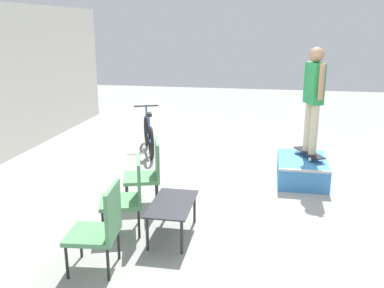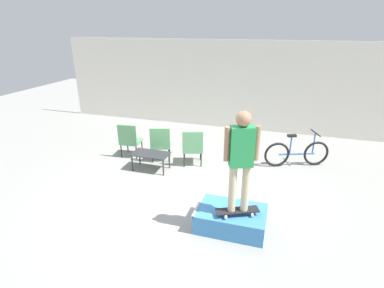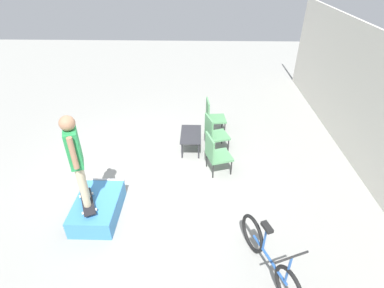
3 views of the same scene
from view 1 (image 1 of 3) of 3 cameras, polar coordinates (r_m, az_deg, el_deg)
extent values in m
plane|color=gray|center=(6.39, 7.69, -8.38)|extent=(24.00, 24.00, 0.00)
cube|color=#3D84C6|center=(7.57, 14.43, -3.34)|extent=(1.22, 0.81, 0.37)
cylinder|color=#B7B7BC|center=(6.94, 14.83, -3.51)|extent=(0.05, 0.81, 0.05)
cube|color=black|center=(7.61, 15.34, -1.13)|extent=(0.76, 0.50, 0.02)
cylinder|color=white|center=(7.76, 13.75, -0.98)|extent=(0.06, 0.05, 0.05)
cylinder|color=white|center=(7.87, 15.23, -0.85)|extent=(0.06, 0.05, 0.05)
cylinder|color=white|center=(7.38, 15.42, -1.97)|extent=(0.06, 0.05, 0.05)
cylinder|color=white|center=(7.49, 16.95, -1.82)|extent=(0.06, 0.05, 0.05)
cylinder|color=#C6B793|center=(7.41, 15.94, 1.84)|extent=(0.13, 0.13, 0.85)
cylinder|color=#C6B793|center=(7.60, 15.23, 2.23)|extent=(0.13, 0.13, 0.85)
cube|color=#28934C|center=(7.37, 16.01, 7.79)|extent=(0.43, 0.32, 0.67)
cylinder|color=#A87A5B|center=(7.15, 16.88, 7.91)|extent=(0.09, 0.09, 0.57)
cylinder|color=#A87A5B|center=(7.58, 15.25, 8.43)|extent=(0.09, 0.09, 0.57)
sphere|color=#A87A5B|center=(7.33, 16.29, 11.35)|extent=(0.25, 0.25, 0.25)
cube|color=#2D2D33|center=(5.38, -2.65, -7.93)|extent=(0.94, 0.51, 0.02)
cylinder|color=#2D2D33|center=(5.07, -1.38, -12.29)|extent=(0.04, 0.04, 0.43)
cylinder|color=#2D2D33|center=(5.81, 0.33, -8.47)|extent=(0.04, 0.04, 0.43)
cylinder|color=#2D2D33|center=(5.16, -5.98, -11.84)|extent=(0.04, 0.04, 0.43)
cylinder|color=#2D2D33|center=(5.89, -3.67, -8.16)|extent=(0.04, 0.04, 0.43)
cylinder|color=black|center=(5.17, -14.61, -12.50)|extent=(0.03, 0.03, 0.38)
cylinder|color=black|center=(4.82, -16.35, -14.90)|extent=(0.03, 0.03, 0.38)
cylinder|color=black|center=(5.05, -9.77, -12.92)|extent=(0.03, 0.03, 0.38)
cylinder|color=black|center=(4.69, -11.13, -15.45)|extent=(0.03, 0.03, 0.38)
cube|color=#569360|center=(4.82, -13.13, -11.67)|extent=(0.57, 0.57, 0.05)
cube|color=#569360|center=(4.63, -10.49, -8.70)|extent=(0.52, 0.09, 0.53)
cylinder|color=black|center=(5.87, -11.50, -8.77)|extent=(0.03, 0.03, 0.38)
cylinder|color=black|center=(5.48, -11.77, -10.66)|extent=(0.03, 0.03, 0.38)
cylinder|color=black|center=(5.86, -7.16, -8.63)|extent=(0.03, 0.03, 0.38)
cylinder|color=black|center=(5.46, -7.09, -10.52)|extent=(0.03, 0.03, 0.38)
cube|color=#569360|center=(5.57, -9.48, -7.61)|extent=(0.66, 0.66, 0.05)
cube|color=#569360|center=(5.46, -7.09, -4.71)|extent=(0.51, 0.20, 0.53)
cylinder|color=black|center=(6.65, -8.64, -5.67)|extent=(0.03, 0.03, 0.38)
cylinder|color=black|center=(6.24, -8.71, -7.13)|extent=(0.03, 0.03, 0.38)
cylinder|color=black|center=(6.65, -4.83, -5.54)|extent=(0.03, 0.03, 0.38)
cylinder|color=black|center=(6.24, -4.64, -6.99)|extent=(0.03, 0.03, 0.38)
cube|color=#569360|center=(6.36, -6.76, -4.50)|extent=(0.65, 0.65, 0.05)
cube|color=#569360|center=(6.27, -4.66, -1.92)|extent=(0.51, 0.20, 0.53)
torus|color=black|center=(9.47, -6.09, 1.78)|extent=(0.64, 0.30, 0.66)
torus|color=black|center=(8.46, -5.47, 0.11)|extent=(0.64, 0.30, 0.66)
cylinder|color=#2856A3|center=(8.96, -5.80, 1.00)|extent=(0.89, 0.38, 0.04)
cylinder|color=#2856A3|center=(8.72, -5.73, 2.22)|extent=(0.04, 0.04, 0.48)
cube|color=black|center=(8.66, -5.78, 3.96)|extent=(0.24, 0.17, 0.06)
cylinder|color=#2856A3|center=(9.30, -6.09, 3.34)|extent=(0.04, 0.04, 0.57)
cylinder|color=black|center=(9.24, -6.14, 5.07)|extent=(0.22, 0.50, 0.03)
camera|label=2|loc=(9.38, 45.84, 16.47)|focal=28.00mm
camera|label=3|loc=(11.49, 4.05, 24.56)|focal=28.00mm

